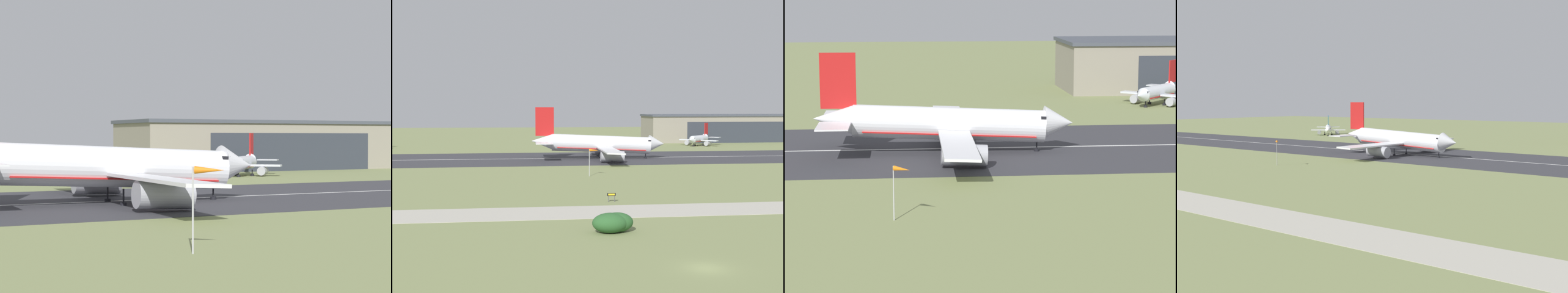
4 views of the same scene
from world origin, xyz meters
The scene contains 7 objects.
ground_plane centered at (0.00, 61.18, 0.00)m, with size 683.37×683.37×0.00m, color #7A8451.
runway_strip centered at (0.00, 122.36, 0.03)m, with size 443.37×45.74×0.06m, color #333338.
runway_centreline centered at (0.00, 122.36, 0.07)m, with size 399.03×0.70×0.01m, color silver.
hangar_building centered at (82.28, 204.05, 6.61)m, with size 81.74×26.71×13.18m.
airplane_landing centered at (6.44, 118.83, 4.67)m, with size 42.94×54.61×16.62m.
airplane_parked_centre centered at (58.09, 174.43, 2.85)m, with size 18.75×19.57×9.74m.
windsock_pole centered at (-1.58, 74.99, 5.93)m, with size 2.17×1.90×6.65m.
Camera 1 is at (-27.35, 24.02, 8.85)m, focal length 70.00 mm.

